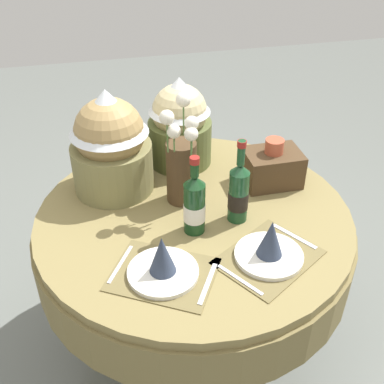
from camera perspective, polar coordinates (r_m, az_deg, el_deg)
name	(u,v)px	position (r m, az deg, el deg)	size (l,w,h in m)	color
ground	(193,338)	(2.43, 0.17, -16.95)	(8.00, 8.00, 0.00)	slate
dining_table	(194,241)	(1.98, 0.21, -5.79)	(1.26, 1.26, 0.76)	olive
place_setting_left	(163,264)	(1.60, -3.50, -8.56)	(0.42, 0.40, 0.16)	brown
place_setting_right	(270,248)	(1.68, 9.19, -6.54)	(0.43, 0.40, 0.16)	brown
flower_vase	(181,164)	(1.86, -1.27, 3.37)	(0.15, 0.22, 0.43)	#47331E
wine_bottle_left	(239,192)	(1.80, 5.54, 0.00)	(0.08, 0.08, 0.34)	#194223
wine_bottle_centre	(194,204)	(1.73, 0.29, -1.44)	(0.08, 0.08, 0.32)	#143819
gift_tub_back_left	(110,139)	(1.94, -9.69, 6.18)	(0.33, 0.33, 0.44)	olive
gift_tub_back_centre	(180,119)	(2.11, -1.47, 8.63)	(0.28, 0.28, 0.40)	#566033
woven_basket_side_right	(272,166)	(2.05, 9.47, 3.00)	(0.23, 0.17, 0.21)	#47331E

